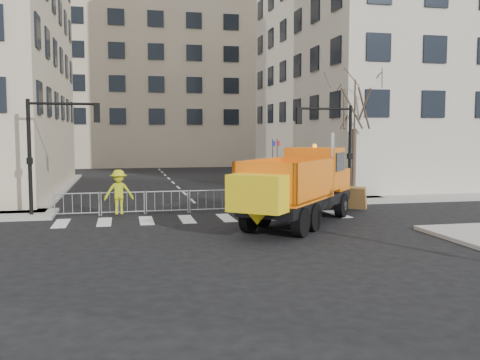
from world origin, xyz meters
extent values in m
plane|color=black|center=(0.00, 0.00, 0.00)|extent=(120.00, 120.00, 0.00)
cube|color=gray|center=(0.00, 8.50, 0.07)|extent=(64.00, 5.00, 0.15)
cube|color=tan|center=(0.00, 52.00, 12.00)|extent=(30.00, 18.00, 24.00)
cylinder|color=black|center=(-8.00, 7.50, 2.70)|extent=(0.18, 0.18, 5.40)
cylinder|color=black|center=(8.50, 9.50, 2.70)|extent=(0.18, 0.18, 5.40)
cube|color=black|center=(3.38, 3.13, 0.97)|extent=(6.46, 7.16, 0.46)
cylinder|color=black|center=(4.23, 5.85, 0.56)|extent=(0.99, 1.09, 1.12)
cylinder|color=black|center=(5.89, 4.50, 0.56)|extent=(0.99, 1.09, 1.12)
cylinder|color=black|center=(1.71, 2.78, 0.56)|extent=(0.99, 1.09, 1.12)
cylinder|color=black|center=(3.37, 1.43, 0.56)|extent=(0.99, 1.09, 1.12)
cylinder|color=black|center=(0.87, 1.76, 0.56)|extent=(0.99, 1.09, 1.12)
cylinder|color=black|center=(2.53, 0.40, 0.56)|extent=(0.99, 1.09, 1.12)
cube|color=orange|center=(5.45, 5.65, 1.68)|extent=(2.69, 2.62, 1.02)
cube|color=orange|center=(4.61, 4.62, 2.29)|extent=(2.84, 2.75, 1.83)
cylinder|color=silver|center=(4.95, 3.35, 2.65)|extent=(0.14, 0.14, 2.44)
cube|color=orange|center=(2.48, 2.02, 2.04)|extent=(4.81, 5.08, 1.68)
cube|color=yellow|center=(0.73, -0.10, 1.73)|extent=(2.22, 2.08, 1.32)
cube|color=brown|center=(6.54, 6.99, 0.66)|extent=(2.89, 2.52, 1.14)
imported|color=black|center=(6.99, 7.00, 1.02)|extent=(0.88, 0.86, 2.05)
imported|color=black|center=(5.73, 7.00, 0.84)|extent=(0.86, 0.69, 1.69)
imported|color=black|center=(6.74, 7.00, 0.94)|extent=(1.19, 0.95, 1.89)
imported|color=#B1B815|center=(-4.07, 6.80, 1.17)|extent=(1.35, 0.81, 2.04)
cube|color=#9A0D0B|center=(4.94, 9.34, 0.70)|extent=(0.53, 0.49, 1.10)
camera|label=1|loc=(-3.89, -18.22, 3.81)|focal=40.00mm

